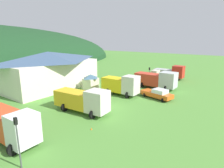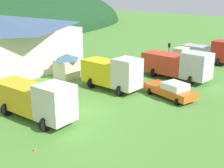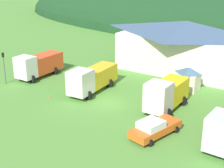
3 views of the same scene
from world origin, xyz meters
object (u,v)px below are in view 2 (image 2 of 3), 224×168
Objects in this scene: heavy_rig_striped at (35,99)px; flatbed_truck_yellow at (113,72)px; light_truck_cream at (172,57)px; traffic_light_east at (169,54)px; service_pickup_orange at (171,90)px; tow_truck_silver at (178,64)px; play_shed_cream at (67,65)px; depot_building at (2,44)px; traffic_cone_near_pickup at (35,151)px; crane_truck_red at (210,51)px.

flatbed_truck_yellow is (9.71, 0.20, 0.12)m from heavy_rig_striped.
heavy_rig_striped is 22.93m from light_truck_cream.
light_truck_cream is 1.40× the size of traffic_light_east.
heavy_rig_striped is 12.80m from service_pickup_orange.
traffic_light_east is at bearing 138.82° from tow_truck_silver.
play_shed_cream reaches higher than light_truck_cream.
light_truck_cream is at bearing -39.06° from depot_building.
play_shed_cream is 0.58× the size of light_truck_cream.
service_pickup_orange is at bearing -147.52° from traffic_light_east.
traffic_cone_near_pickup is at bearing -85.27° from tow_truck_silver.
traffic_light_east is at bearing -46.06° from depot_building.
traffic_cone_near_pickup is (-30.96, -1.90, -1.65)m from crane_truck_red.
flatbed_truck_yellow reaches higher than traffic_light_east.
tow_truck_silver is (17.50, -3.03, 0.07)m from heavy_rig_striped.
light_truck_cream is at bearing 92.89° from flatbed_truck_yellow.
traffic_light_east reaches higher than heavy_rig_striped.
tow_truck_silver is (8.05, -10.17, 0.31)m from play_shed_cream.
light_truck_cream is at bearing 133.38° from service_pickup_orange.
service_pickup_orange is 14.67m from traffic_cone_near_pickup.
flatbed_truck_yellow is at bearing 18.83° from traffic_cone_near_pickup.
service_pickup_orange is at bearing -77.47° from crane_truck_red.
play_shed_cream is 6.95m from flatbed_truck_yellow.
heavy_rig_striped is 17.76m from tow_truck_silver.
depot_building is at bearing 65.02° from traffic_cone_near_pickup.
traffic_cone_near_pickup is (-23.33, -4.07, -2.23)m from traffic_light_east.
heavy_rig_striped is at bearing 53.05° from traffic_cone_near_pickup.
service_pickup_orange is at bearing 59.66° from heavy_rig_striped.
light_truck_cream is at bearing 127.94° from tow_truck_silver.
flatbed_truck_yellow is 18.28m from crane_truck_red.
flatbed_truck_yellow is 0.94× the size of crane_truck_red.
play_shed_cream is 6.32× the size of traffic_cone_near_pickup.
depot_building is at bearing -127.08° from crane_truck_red.
depot_building is 40.83× the size of traffic_cone_near_pickup.
tow_truck_silver is 17.75× the size of traffic_cone_near_pickup.
tow_truck_silver reaches higher than light_truck_cream.
heavy_rig_striped reaches higher than service_pickup_orange.
tow_truck_silver is at bearing 76.29° from heavy_rig_striped.
depot_building is at bearing -130.01° from light_truck_cream.
tow_truck_silver is 10.35m from crane_truck_red.
flatbed_truck_yellow is 10.50m from traffic_light_east.
traffic_light_east is at bearing -33.99° from play_shed_cream.
traffic_light_east reaches higher than light_truck_cream.
heavy_rig_striped reaches higher than traffic_cone_near_pickup.
crane_truck_red is (18.38, -9.42, 0.14)m from play_shed_cream.
traffic_light_east is at bearing -69.46° from light_truck_cream.
traffic_cone_near_pickup is (-12.59, -11.32, -1.51)m from play_shed_cream.
crane_truck_red is at bearing 81.79° from flatbed_truck_yellow.
service_pickup_orange is 12.15× the size of traffic_cone_near_pickup.
tow_truck_silver is at bearing -85.07° from crane_truck_red.
crane_truck_red is (18.11, -2.48, -0.22)m from flatbed_truck_yellow.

